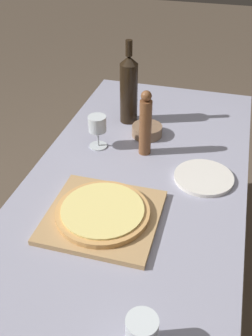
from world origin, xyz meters
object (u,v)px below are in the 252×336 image
Objects in this scene: pizza at (103,211)px; wine_bottle at (129,89)px; small_bowl at (147,131)px; pepper_mill at (145,124)px; wine_glass at (97,126)px.

wine_bottle is (-0.09, 0.62, 0.12)m from pizza.
wine_bottle is at bearing 136.69° from small_bowl.
wine_bottle is 0.19m from small_bowl.
small_bowl is (-0.02, 0.13, -0.10)m from pepper_mill.
wine_glass is at bearing -104.52° from wine_bottle.
wine_bottle reaches higher than pizza.
pizza is 0.64m from wine_bottle.
pepper_mill is (0.13, -0.23, -0.03)m from wine_bottle.
small_bowl is at bearing 88.04° from pizza.
wine_glass is (-0.15, 0.39, 0.06)m from pizza.
pizza is 0.82× the size of wine_bottle.
pepper_mill reaches higher than pizza.
pizza is at bearing -69.14° from wine_glass.
wine_glass is at bearing -140.88° from small_bowl.
wine_glass reaches higher than small_bowl.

